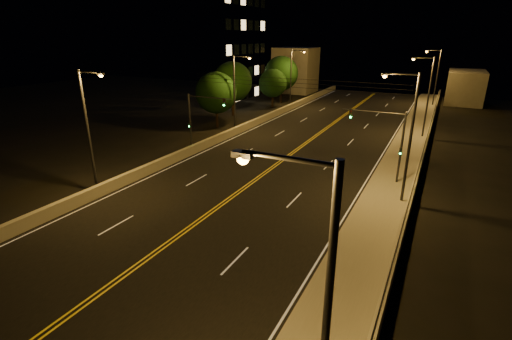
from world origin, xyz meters
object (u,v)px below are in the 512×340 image
at_px(streetlight_0, 316,317).
at_px(tree_0, 216,93).
at_px(streetlight_3, 436,74).
at_px(streetlight_6, 292,75).
at_px(tree_2, 273,83).
at_px(streetlight_5, 236,89).
at_px(tree_1, 232,82).
at_px(building_tower, 187,14).
at_px(tree_3, 281,73).
at_px(streetlight_2, 427,93).
at_px(traffic_signal_right, 389,139).
at_px(streetlight_1, 407,132).
at_px(streetlight_4, 90,125).
at_px(traffic_signal_left, 198,117).

height_order(streetlight_0, tree_0, streetlight_0).
relative_size(streetlight_0, tree_0, 1.29).
bearing_deg(streetlight_3, streetlight_6, -151.24).
bearing_deg(streetlight_0, tree_2, 115.42).
xyz_separation_m(streetlight_5, tree_1, (-5.53, 8.52, -0.35)).
bearing_deg(building_tower, tree_0, -45.80).
relative_size(streetlight_5, tree_3, 1.14).
bearing_deg(streetlight_6, tree_3, 135.25).
bearing_deg(tree_2, building_tower, -179.34).
distance_m(streetlight_2, building_tower, 43.59).
height_order(streetlight_5, tree_1, streetlight_5).
height_order(streetlight_2, traffic_signal_right, streetlight_2).
height_order(tree_0, tree_2, tree_0).
height_order(streetlight_5, traffic_signal_right, streetlight_5).
bearing_deg(building_tower, traffic_signal_right, -34.65).
relative_size(traffic_signal_right, building_tower, 0.20).
relative_size(streetlight_0, streetlight_1, 1.00).
distance_m(streetlight_1, streetlight_6, 39.09).
xyz_separation_m(streetlight_4, streetlight_5, (0.00, 22.10, 0.00)).
height_order(streetlight_0, tree_3, streetlight_0).
relative_size(streetlight_0, traffic_signal_left, 1.54).
xyz_separation_m(streetlight_2, tree_0, (-24.90, -6.30, -0.81)).
bearing_deg(tree_2, tree_0, -91.65).
distance_m(streetlight_3, streetlight_4, 57.11).
relative_size(streetlight_1, streetlight_6, 1.00).
distance_m(traffic_signal_right, tree_2, 35.86).
bearing_deg(tree_1, streetlight_6, 62.27).
bearing_deg(streetlight_2, streetlight_3, 90.00).
xyz_separation_m(streetlight_6, tree_2, (-2.96, -1.42, -1.38)).
xyz_separation_m(streetlight_5, tree_2, (-2.96, 17.63, -1.38)).
bearing_deg(streetlight_6, traffic_signal_right, -55.51).
distance_m(tree_2, tree_3, 5.07).
height_order(streetlight_6, tree_0, streetlight_6).
height_order(traffic_signal_right, tree_3, tree_3).
height_order(traffic_signal_left, tree_0, tree_0).
distance_m(streetlight_6, tree_0, 18.69).
distance_m(streetlight_0, streetlight_4, 24.41).
height_order(streetlight_3, streetlight_4, same).
xyz_separation_m(streetlight_4, tree_2, (-2.96, 39.73, -1.38)).
bearing_deg(traffic_signal_right, streetlight_1, -67.33).
relative_size(streetlight_2, tree_0, 1.29).
height_order(streetlight_1, tree_3, streetlight_1).
relative_size(building_tower, tree_0, 4.29).
distance_m(streetlight_3, traffic_signal_right, 40.86).
bearing_deg(streetlight_3, building_tower, -161.99).
bearing_deg(tree_1, streetlight_5, -57.00).
bearing_deg(building_tower, streetlight_4, -63.48).
bearing_deg(tree_1, traffic_signal_left, -70.20).
bearing_deg(streetlight_2, streetlight_1, -90.00).
bearing_deg(streetlight_5, building_tower, 138.53).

